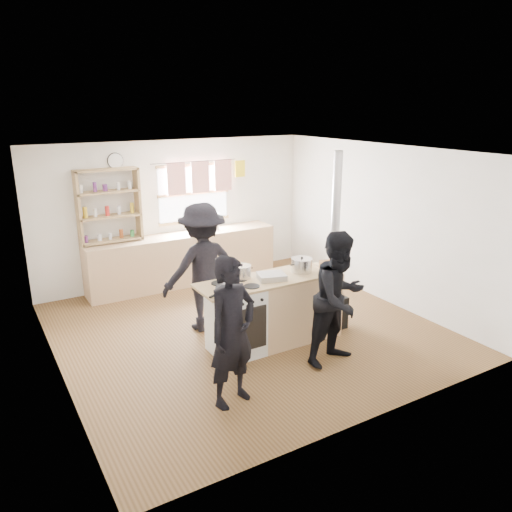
% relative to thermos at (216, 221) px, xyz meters
% --- Properties ---
extents(ground, '(5.00, 5.00, 0.01)m').
position_rel_thermos_xyz_m(ground, '(-0.66, -2.22, -1.06)').
color(ground, brown).
rests_on(ground, ground).
extents(back_counter, '(3.40, 0.55, 0.90)m').
position_rel_thermos_xyz_m(back_counter, '(-0.66, 0.00, -0.61)').
color(back_counter, tan).
rests_on(back_counter, ground).
extents(shelving_unit, '(1.00, 0.28, 1.20)m').
position_rel_thermos_xyz_m(shelving_unit, '(-1.86, 0.12, 0.46)').
color(shelving_unit, tan).
rests_on(shelving_unit, back_counter).
extents(thermos, '(0.10, 0.10, 0.31)m').
position_rel_thermos_xyz_m(thermos, '(0.00, 0.00, 0.00)').
color(thermos, silver).
rests_on(thermos, back_counter).
extents(cooking_island, '(1.97, 0.64, 0.93)m').
position_rel_thermos_xyz_m(cooking_island, '(-0.51, -2.77, -0.59)').
color(cooking_island, white).
rests_on(cooking_island, ground).
extents(skillet_greens, '(0.38, 0.38, 0.05)m').
position_rel_thermos_xyz_m(skillet_greens, '(-1.29, -2.91, -0.10)').
color(skillet_greens, black).
rests_on(skillet_greens, cooking_island).
extents(roast_tray, '(0.41, 0.37, 0.08)m').
position_rel_thermos_xyz_m(roast_tray, '(-0.60, -2.82, -0.08)').
color(roast_tray, silver).
rests_on(roast_tray, cooking_island).
extents(stockpot_stove, '(0.24, 0.24, 0.20)m').
position_rel_thermos_xyz_m(stockpot_stove, '(-0.91, -2.59, -0.04)').
color(stockpot_stove, silver).
rests_on(stockpot_stove, cooking_island).
extents(stockpot_counter, '(0.29, 0.29, 0.21)m').
position_rel_thermos_xyz_m(stockpot_counter, '(-0.10, -2.78, -0.03)').
color(stockpot_counter, '#BABABC').
rests_on(stockpot_counter, cooking_island).
extents(bread_board, '(0.33, 0.27, 0.12)m').
position_rel_thermos_xyz_m(bread_board, '(0.27, -2.87, -0.07)').
color(bread_board, tan).
rests_on(bread_board, cooking_island).
extents(flue_heater, '(0.35, 0.35, 2.50)m').
position_rel_thermos_xyz_m(flue_heater, '(0.44, -2.77, -0.40)').
color(flue_heater, black).
rests_on(flue_heater, ground).
extents(person_near_left, '(0.68, 0.54, 1.64)m').
position_rel_thermos_xyz_m(person_near_left, '(-1.65, -3.72, -0.24)').
color(person_near_left, black).
rests_on(person_near_left, ground).
extents(person_near_right, '(0.91, 0.76, 1.67)m').
position_rel_thermos_xyz_m(person_near_right, '(-0.12, -3.59, -0.22)').
color(person_near_right, black).
rests_on(person_near_right, ground).
extents(person_far, '(1.19, 0.71, 1.81)m').
position_rel_thermos_xyz_m(person_far, '(-1.13, -1.86, -0.15)').
color(person_far, black).
rests_on(person_far, ground).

